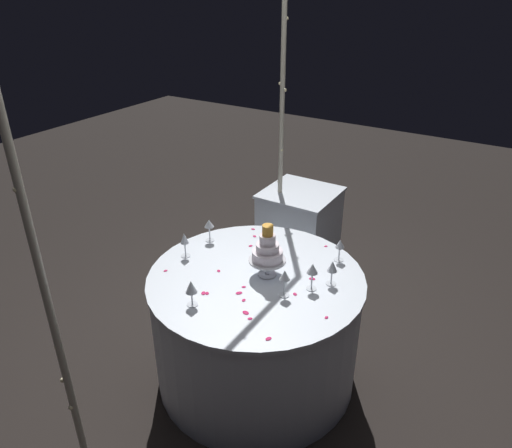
{
  "coord_description": "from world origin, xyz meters",
  "views": [
    {
      "loc": [
        -2.0,
        -1.24,
        2.34
      ],
      "look_at": [
        0.0,
        0.0,
        1.11
      ],
      "focal_mm": 33.45,
      "sensor_mm": 36.0,
      "label": 1
    }
  ],
  "objects_px": {
    "side_table": "(299,237)",
    "wine_glass_5": "(312,270)",
    "wine_glass_4": "(191,288)",
    "tiered_cake": "(267,251)",
    "wine_glass_3": "(340,245)",
    "wine_glass_0": "(209,225)",
    "wine_glass_1": "(285,277)",
    "wine_glass_2": "(332,268)",
    "wine_glass_6": "(185,240)",
    "main_table": "(256,327)",
    "decorative_arch": "(191,135)"
  },
  "relations": [
    {
      "from": "wine_glass_0",
      "to": "wine_glass_1",
      "type": "bearing_deg",
      "value": -111.31
    },
    {
      "from": "wine_glass_4",
      "to": "wine_glass_5",
      "type": "bearing_deg",
      "value": -45.5
    },
    {
      "from": "wine_glass_4",
      "to": "main_table",
      "type": "bearing_deg",
      "value": -19.37
    },
    {
      "from": "wine_glass_3",
      "to": "wine_glass_5",
      "type": "distance_m",
      "value": 0.37
    },
    {
      "from": "wine_glass_1",
      "to": "wine_glass_4",
      "type": "relative_size",
      "value": 1.06
    },
    {
      "from": "wine_glass_3",
      "to": "wine_glass_6",
      "type": "relative_size",
      "value": 0.88
    },
    {
      "from": "decorative_arch",
      "to": "main_table",
      "type": "relative_size",
      "value": 1.85
    },
    {
      "from": "tiered_cake",
      "to": "wine_glass_4",
      "type": "distance_m",
      "value": 0.5
    },
    {
      "from": "wine_glass_3",
      "to": "wine_glass_6",
      "type": "bearing_deg",
      "value": 118.91
    },
    {
      "from": "decorative_arch",
      "to": "side_table",
      "type": "bearing_deg",
      "value": -6.96
    },
    {
      "from": "tiered_cake",
      "to": "wine_glass_1",
      "type": "relative_size",
      "value": 2.03
    },
    {
      "from": "wine_glass_5",
      "to": "wine_glass_2",
      "type": "bearing_deg",
      "value": -35.99
    },
    {
      "from": "wine_glass_1",
      "to": "wine_glass_4",
      "type": "bearing_deg",
      "value": 131.51
    },
    {
      "from": "wine_glass_0",
      "to": "wine_glass_2",
      "type": "xyz_separation_m",
      "value": [
        -0.04,
        -0.9,
        -0.01
      ]
    },
    {
      "from": "wine_glass_4",
      "to": "wine_glass_6",
      "type": "bearing_deg",
      "value": 43.26
    },
    {
      "from": "main_table",
      "to": "tiered_cake",
      "type": "relative_size",
      "value": 3.89
    },
    {
      "from": "tiered_cake",
      "to": "wine_glass_3",
      "type": "xyz_separation_m",
      "value": [
        0.38,
        -0.29,
        -0.05
      ]
    },
    {
      "from": "main_table",
      "to": "tiered_cake",
      "type": "distance_m",
      "value": 0.55
    },
    {
      "from": "main_table",
      "to": "wine_glass_2",
      "type": "distance_m",
      "value": 0.66
    },
    {
      "from": "wine_glass_2",
      "to": "wine_glass_5",
      "type": "distance_m",
      "value": 0.13
    },
    {
      "from": "wine_glass_5",
      "to": "wine_glass_3",
      "type": "bearing_deg",
      "value": -1.51
    },
    {
      "from": "wine_glass_6",
      "to": "decorative_arch",
      "type": "bearing_deg",
      "value": -60.49
    },
    {
      "from": "wine_glass_2",
      "to": "wine_glass_5",
      "type": "relative_size",
      "value": 0.92
    },
    {
      "from": "side_table",
      "to": "wine_glass_5",
      "type": "xyz_separation_m",
      "value": [
        -1.08,
        -0.62,
        0.48
      ]
    },
    {
      "from": "tiered_cake",
      "to": "wine_glass_0",
      "type": "xyz_separation_m",
      "value": [
        0.15,
        0.54,
        -0.04
      ]
    },
    {
      "from": "wine_glass_0",
      "to": "wine_glass_1",
      "type": "xyz_separation_m",
      "value": [
        -0.28,
        -0.72,
        0.0
      ]
    },
    {
      "from": "wine_glass_3",
      "to": "wine_glass_0",
      "type": "bearing_deg",
      "value": 105.0
    },
    {
      "from": "decorative_arch",
      "to": "wine_glass_0",
      "type": "xyz_separation_m",
      "value": [
        0.2,
        0.06,
        -0.67
      ]
    },
    {
      "from": "wine_glass_0",
      "to": "main_table",
      "type": "bearing_deg",
      "value": -112.4
    },
    {
      "from": "wine_glass_5",
      "to": "wine_glass_1",
      "type": "bearing_deg",
      "value": 143.42
    },
    {
      "from": "wine_glass_0",
      "to": "wine_glass_3",
      "type": "distance_m",
      "value": 0.86
    },
    {
      "from": "wine_glass_2",
      "to": "wine_glass_3",
      "type": "relative_size",
      "value": 1.05
    },
    {
      "from": "wine_glass_3",
      "to": "wine_glass_2",
      "type": "bearing_deg",
      "value": -166.15
    },
    {
      "from": "side_table",
      "to": "wine_glass_4",
      "type": "bearing_deg",
      "value": -174.83
    },
    {
      "from": "decorative_arch",
      "to": "wine_glass_2",
      "type": "distance_m",
      "value": 1.09
    },
    {
      "from": "main_table",
      "to": "wine_glass_5",
      "type": "relative_size",
      "value": 7.74
    },
    {
      "from": "side_table",
      "to": "wine_glass_4",
      "type": "xyz_separation_m",
      "value": [
        -1.55,
        -0.14,
        0.47
      ]
    },
    {
      "from": "wine_glass_2",
      "to": "side_table",
      "type": "bearing_deg",
      "value": 35.4
    },
    {
      "from": "wine_glass_0",
      "to": "wine_glass_1",
      "type": "distance_m",
      "value": 0.77
    },
    {
      "from": "tiered_cake",
      "to": "wine_glass_5",
      "type": "height_order",
      "value": "tiered_cake"
    },
    {
      "from": "wine_glass_1",
      "to": "side_table",
      "type": "bearing_deg",
      "value": 23.09
    },
    {
      "from": "wine_glass_5",
      "to": "wine_glass_6",
      "type": "bearing_deg",
      "value": 96.64
    },
    {
      "from": "wine_glass_3",
      "to": "tiered_cake",
      "type": "bearing_deg",
      "value": 142.0
    },
    {
      "from": "wine_glass_2",
      "to": "wine_glass_1",
      "type": "bearing_deg",
      "value": 143.67
    },
    {
      "from": "wine_glass_1",
      "to": "wine_glass_6",
      "type": "xyz_separation_m",
      "value": [
        0.04,
        0.73,
        -0.0
      ]
    },
    {
      "from": "main_table",
      "to": "wine_glass_5",
      "type": "bearing_deg",
      "value": -80.43
    },
    {
      "from": "decorative_arch",
      "to": "wine_glass_6",
      "type": "xyz_separation_m",
      "value": [
        -0.04,
        0.07,
        -0.67
      ]
    },
    {
      "from": "wine_glass_0",
      "to": "wine_glass_2",
      "type": "distance_m",
      "value": 0.9
    },
    {
      "from": "main_table",
      "to": "wine_glass_5",
      "type": "xyz_separation_m",
      "value": [
        0.06,
        -0.33,
        0.51
      ]
    },
    {
      "from": "wine_glass_1",
      "to": "wine_glass_2",
      "type": "xyz_separation_m",
      "value": [
        0.24,
        -0.18,
        -0.01
      ]
    }
  ]
}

